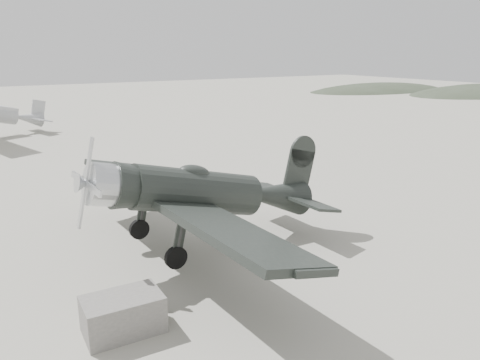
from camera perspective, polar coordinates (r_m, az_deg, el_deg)
name	(u,v)px	position (r m, az deg, el deg)	size (l,w,h in m)	color
ground	(252,225)	(17.39, 1.52, -5.45)	(160.00, 160.00, 0.00)	gray
hill_northeast	(379,90)	(79.84, 16.63, 10.45)	(32.00, 16.00, 5.20)	#333B2B
lowwing_monoplane	(207,193)	(14.54, -4.08, -1.58)	(8.22, 11.46, 3.70)	black
equipment_block	(123,314)	(11.38, -14.07, -15.59)	(1.75, 1.09, 0.88)	slate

